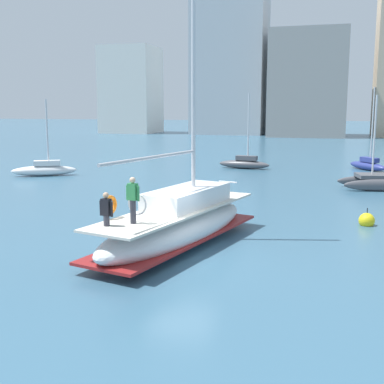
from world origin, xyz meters
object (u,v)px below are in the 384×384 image
(moored_sloop_near, at_px, (368,164))
(moored_cutter_right, at_px, (377,181))
(moored_cutter_left, at_px, (45,169))
(moored_sloop_far, at_px, (244,163))
(mooring_buoy, at_px, (367,221))
(main_sailboat, at_px, (179,223))

(moored_sloop_near, relative_size, moored_cutter_right, 1.15)
(moored_cutter_right, bearing_deg, moored_sloop_near, 89.66)
(moored_cutter_left, distance_m, moored_cutter_right, 24.80)
(moored_sloop_far, relative_size, mooring_buoy, 6.83)
(moored_sloop_near, height_order, mooring_buoy, moored_sloop_near)
(main_sailboat, xyz_separation_m, moored_cutter_right, (8.59, 16.65, -0.35))
(moored_sloop_near, distance_m, mooring_buoy, 21.77)
(moored_sloop_near, xyz_separation_m, moored_cutter_right, (-0.06, -10.62, 0.05))
(main_sailboat, height_order, moored_cutter_right, main_sailboat)
(moored_sloop_far, height_order, mooring_buoy, moored_sloop_far)
(moored_sloop_near, bearing_deg, moored_cutter_left, -156.51)
(moored_sloop_near, distance_m, moored_sloop_far, 10.61)
(moored_sloop_near, bearing_deg, main_sailboat, -107.60)
(main_sailboat, bearing_deg, moored_cutter_right, 62.71)
(moored_sloop_far, relative_size, moored_cutter_left, 1.10)
(moored_sloop_far, relative_size, moored_cutter_right, 1.07)
(moored_sloop_near, height_order, moored_sloop_far, moored_sloop_near)
(main_sailboat, xyz_separation_m, moored_cutter_left, (-16.21, 16.46, -0.38))
(moored_sloop_far, xyz_separation_m, moored_cutter_right, (10.38, -8.77, 0.04))
(main_sailboat, relative_size, moored_cutter_right, 1.97)
(moored_sloop_far, height_order, moored_cutter_right, moored_sloop_far)
(moored_sloop_far, bearing_deg, mooring_buoy, -65.48)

